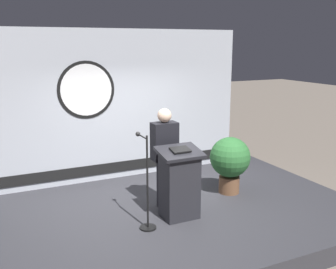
{
  "coord_description": "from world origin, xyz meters",
  "views": [
    {
      "loc": [
        -2.36,
        -5.26,
        2.89
      ],
      "look_at": [
        0.17,
        0.07,
        1.51
      ],
      "focal_mm": 41.95,
      "sensor_mm": 36.0,
      "label": 1
    }
  ],
  "objects_px": {
    "speaker_person": "(165,157)",
    "potted_plant": "(230,160)",
    "microphone_stand": "(146,196)",
    "podium": "(179,183)"
  },
  "relations": [
    {
      "from": "speaker_person",
      "to": "potted_plant",
      "type": "relative_size",
      "value": 1.6
    },
    {
      "from": "speaker_person",
      "to": "microphone_stand",
      "type": "height_order",
      "value": "speaker_person"
    },
    {
      "from": "microphone_stand",
      "to": "potted_plant",
      "type": "relative_size",
      "value": 1.36
    },
    {
      "from": "microphone_stand",
      "to": "potted_plant",
      "type": "bearing_deg",
      "value": 18.75
    },
    {
      "from": "microphone_stand",
      "to": "potted_plant",
      "type": "xyz_separation_m",
      "value": [
        1.83,
        0.62,
        0.13
      ]
    },
    {
      "from": "speaker_person",
      "to": "potted_plant",
      "type": "distance_m",
      "value": 1.3
    },
    {
      "from": "speaker_person",
      "to": "potted_plant",
      "type": "bearing_deg",
      "value": 1.77
    },
    {
      "from": "podium",
      "to": "potted_plant",
      "type": "distance_m",
      "value": 1.36
    },
    {
      "from": "microphone_stand",
      "to": "speaker_person",
      "type": "bearing_deg",
      "value": 46.36
    },
    {
      "from": "potted_plant",
      "to": "podium",
      "type": "bearing_deg",
      "value": -157.5
    }
  ]
}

